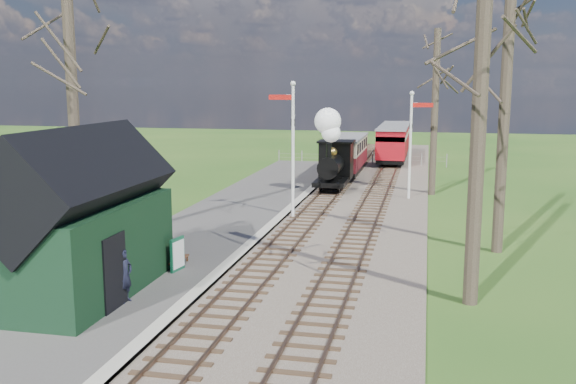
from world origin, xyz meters
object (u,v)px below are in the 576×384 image
Objects in this scene: station_shed at (80,222)px; sign_board at (178,254)px; coach at (346,153)px; red_carriage_a at (392,145)px; locomotive at (333,155)px; person at (125,276)px; semaphore_near at (292,140)px; red_carriage_b at (396,138)px; bench at (175,256)px; semaphore_far at (412,137)px.

sign_board is (1.79, 2.64, -1.53)m from station_shed.
red_carriage_a is (2.60, 6.50, 0.02)m from coach.
locomotive is 0.85× the size of red_carriage_a.
red_carriage_a is 3.61× the size of person.
semaphore_near reaches higher than person.
sign_board is (-1.73, -9.36, -2.88)m from semaphore_near.
semaphore_near is 4.15× the size of person.
semaphore_near is 1.15× the size of red_carriage_b.
coach is 1.37× the size of red_carriage_a.
sign_board is 0.87× the size of bench.
station_shed is at bearing -124.22° from sign_board.
red_carriage_a is 5.50m from red_carriage_b.
red_carriage_a is at bearing 78.26° from locomotive.
semaphore_far is at bearing -21.17° from locomotive.
red_carriage_a is (2.61, 12.57, -0.55)m from locomotive.
red_carriage_b is 35.50m from sign_board.
red_carriage_b reaches higher than person.
bench is (-2.03, -8.82, -3.09)m from semaphore_near.
red_carriage_a is at bearing 80.56° from semaphore_near.
red_carriage_a is at bearing -90.00° from red_carriage_b.
semaphore_far is 1.06× the size of red_carriage_b.
sign_board is 0.66m from bench.
station_shed is 5.06× the size of bench.
person is (-0.28, -3.11, 0.21)m from sign_board.
red_carriage_b is (0.00, 5.50, 0.00)m from red_carriage_a.
bench is at bearing -97.08° from coach.
semaphore_near is 1.15× the size of red_carriage_a.
semaphore_near is 1.35× the size of locomotive.
semaphore_near reaches higher than station_shed.
person is (-5.38, -38.24, -0.63)m from red_carriage_b.
semaphore_far is 19.92m from red_carriage_b.
coach is at bearing 89.89° from locomotive.
semaphore_near reaches higher than sign_board.
locomotive reaches higher than sign_board.
bench is (-0.30, 0.55, -0.21)m from sign_board.
red_carriage_a is 1.00× the size of red_carriage_b.
semaphore_near is 12.92m from person.
coach is at bearing 86.80° from semaphore_near.
semaphore_far reaches higher than person.
sign_board is at bearing 55.78° from station_shed.
semaphore_near reaches higher than locomotive.
semaphore_near is at bearing -99.44° from red_carriage_a.
person is at bearing -95.05° from sign_board.
red_carriage_a reaches higher than coach.
locomotive is at bearing 84.38° from semaphore_near.
red_carriage_a is (6.90, 32.27, -0.69)m from station_shed.
sign_board is (-5.10, -35.13, -0.84)m from red_carriage_b.
person is at bearing -89.62° from bench.
locomotive is at bearing 77.73° from station_shed.
coach is at bearing -111.80° from red_carriage_a.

